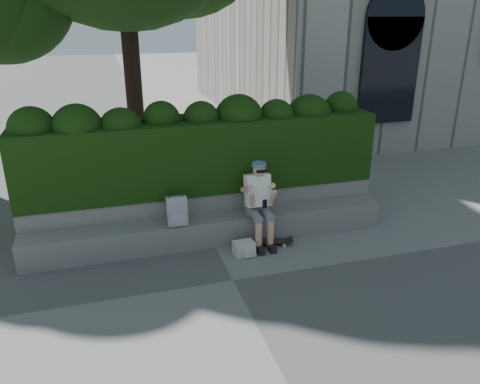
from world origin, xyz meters
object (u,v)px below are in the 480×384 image
object	(u,v)px
skateboard	(268,241)
backpack_plaid	(177,211)
person	(259,200)
backpack_ground	(244,248)

from	to	relation	value
skateboard	backpack_plaid	world-z (taller)	backpack_plaid
person	backpack_ground	xyz separation A→B (m)	(-0.36, -0.35, -0.65)
backpack_plaid	backpack_ground	distance (m)	1.21
skateboard	person	bearing A→B (deg)	140.26
person	backpack_plaid	bearing A→B (deg)	176.49
person	backpack_ground	distance (m)	0.82
person	backpack_plaid	xyz separation A→B (m)	(-1.33, 0.08, -0.07)
skateboard	backpack_plaid	bearing A→B (deg)	-174.88
person	skateboard	size ratio (longest dim) A/B	1.83
skateboard	backpack_ground	xyz separation A→B (m)	(-0.48, -0.18, 0.04)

